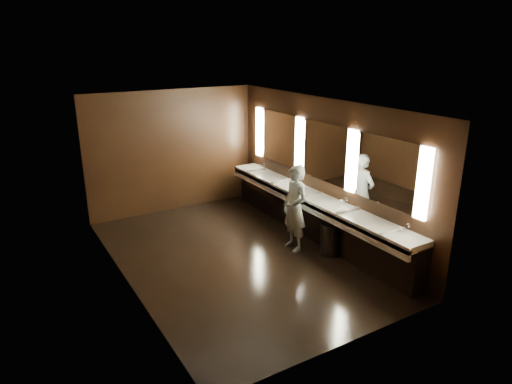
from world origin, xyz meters
The scene contains 10 objects.
floor centered at (0.00, 0.00, 0.00)m, with size 6.00×6.00×0.00m, color black.
ceiling centered at (0.00, 0.00, 2.80)m, with size 4.00×6.00×0.02m, color #2D2D2B.
wall_back centered at (0.00, 3.00, 1.40)m, with size 4.00×0.02×2.80m, color black.
wall_front centered at (0.00, -3.00, 1.40)m, with size 4.00×0.02×2.80m, color black.
wall_left centered at (-2.00, 0.00, 1.40)m, with size 0.02×6.00×2.80m, color black.
wall_right centered at (2.00, 0.00, 1.40)m, with size 0.02×6.00×2.80m, color black.
sink_counter centered at (1.79, 0.00, 0.50)m, with size 0.55×5.40×1.01m.
mirror_band centered at (1.98, 0.00, 1.75)m, with size 0.06×5.03×1.15m.
person centered at (1.12, -0.27, 0.83)m, with size 0.61×0.40×1.67m, color #93AEDB.
trash_bin centered at (1.58, -0.81, 0.31)m, with size 0.40×0.40×0.62m, color black.
Camera 1 is at (-3.65, -6.76, 3.84)m, focal length 32.00 mm.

